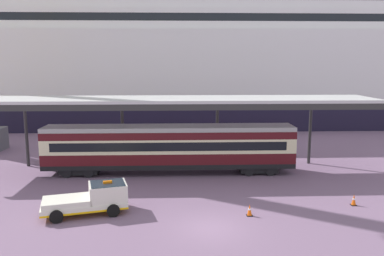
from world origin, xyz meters
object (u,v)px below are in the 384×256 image
at_px(traffic_cone_near, 354,200).
at_px(traffic_cone_mid, 250,210).
at_px(train_carriage, 170,147).
at_px(service_truck, 93,198).
at_px(cruise_ship, 263,41).

relative_size(traffic_cone_near, traffic_cone_mid, 1.03).
distance_m(train_carriage, service_truck, 10.15).
distance_m(train_carriage, traffic_cone_near, 14.99).
height_order(train_carriage, traffic_cone_near, train_carriage).
distance_m(service_truck, traffic_cone_mid, 9.84).
bearing_deg(traffic_cone_near, traffic_cone_mid, -167.98).
xyz_separation_m(cruise_ship, service_truck, (-19.40, -41.12, -11.83)).
xyz_separation_m(cruise_ship, traffic_cone_near, (-2.34, -40.40, -12.45)).
bearing_deg(traffic_cone_near, cruise_ship, 86.68).
relative_size(service_truck, traffic_cone_mid, 7.43).
distance_m(cruise_ship, traffic_cone_mid, 44.80).
xyz_separation_m(cruise_ship, traffic_cone_mid, (-9.61, -41.94, -12.46)).
height_order(cruise_ship, traffic_cone_near, cruise_ship).
xyz_separation_m(traffic_cone_near, traffic_cone_mid, (-7.27, -1.55, -0.01)).
height_order(train_carriage, service_truck, train_carriage).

